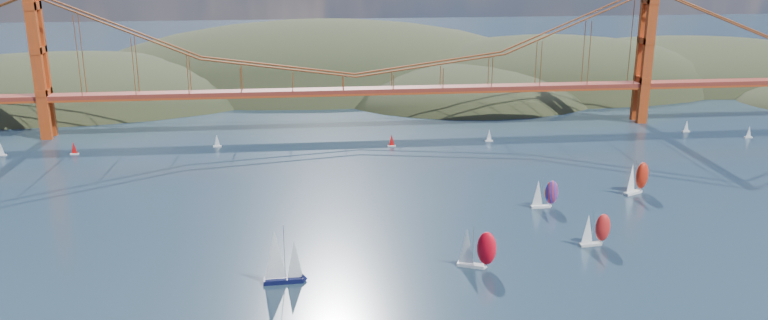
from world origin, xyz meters
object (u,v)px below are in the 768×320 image
at_px(sloop_navy, 281,257).
at_px(racer_rwb, 544,193).
at_px(racer_0, 476,248).
at_px(racer_1, 595,229).
at_px(racer_3, 637,177).

height_order(sloop_navy, racer_rwb, sloop_navy).
relative_size(sloop_navy, racer_rwb, 1.53).
relative_size(racer_0, racer_1, 1.13).
xyz_separation_m(sloop_navy, racer_1, (78.51, 12.88, -1.76)).
distance_m(racer_0, racer_3, 76.67).
distance_m(sloop_navy, racer_0, 45.68).
bearing_deg(racer_0, racer_rwb, 75.74).
distance_m(sloop_navy, racer_1, 79.58).
distance_m(racer_1, racer_rwb, 28.41).
xyz_separation_m(sloop_navy, racer_0, (45.55, 3.18, -1.19)).
bearing_deg(racer_1, racer_rwb, 89.99).
height_order(racer_0, racer_1, racer_0).
height_order(racer_1, racer_3, racer_3).
xyz_separation_m(racer_1, racer_3, (27.71, 37.18, 0.65)).
xyz_separation_m(racer_0, racer_3, (60.67, 46.88, 0.09)).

